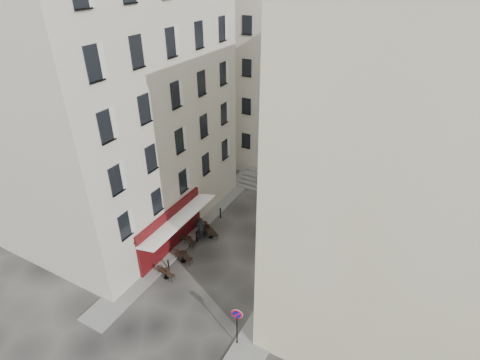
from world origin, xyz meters
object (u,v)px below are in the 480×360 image
Objects in this scene: pedestrian at (201,228)px; bistro_table_b at (183,256)px; bistro_table_a at (166,273)px; no_parking_sign at (237,321)px.

bistro_table_b is at bearing 56.00° from pedestrian.
pedestrian is (-0.32, 2.80, 0.46)m from bistro_table_b.
bistro_table_a is 1.85m from bistro_table_b.
pedestrian reaches higher than bistro_table_b.
bistro_table_a is at bearing 150.87° from no_parking_sign.
no_parking_sign is 1.45× the size of pedestrian.
no_parking_sign is at bearing 94.52° from pedestrian.
no_parking_sign is 2.00× the size of bistro_table_b.
pedestrian reaches higher than bistro_table_a.
bistro_table_b reaches higher than bistro_table_a.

